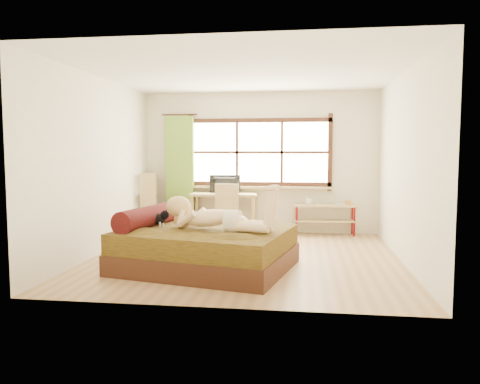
# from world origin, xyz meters

# --- Properties ---
(floor) EXTENTS (4.50, 4.50, 0.00)m
(floor) POSITION_xyz_m (0.00, 0.00, 0.00)
(floor) COLOR #9E754C
(floor) RESTS_ON ground
(ceiling) EXTENTS (4.50, 4.50, 0.00)m
(ceiling) POSITION_xyz_m (0.00, 0.00, 2.70)
(ceiling) COLOR white
(ceiling) RESTS_ON wall_back
(wall_back) EXTENTS (4.50, 0.00, 4.50)m
(wall_back) POSITION_xyz_m (0.00, 2.25, 1.35)
(wall_back) COLOR silver
(wall_back) RESTS_ON floor
(wall_front) EXTENTS (4.50, 0.00, 4.50)m
(wall_front) POSITION_xyz_m (0.00, -2.25, 1.35)
(wall_front) COLOR silver
(wall_front) RESTS_ON floor
(wall_left) EXTENTS (0.00, 4.50, 4.50)m
(wall_left) POSITION_xyz_m (-2.25, 0.00, 1.35)
(wall_left) COLOR silver
(wall_left) RESTS_ON floor
(wall_right) EXTENTS (0.00, 4.50, 4.50)m
(wall_right) POSITION_xyz_m (2.25, 0.00, 1.35)
(wall_right) COLOR silver
(wall_right) RESTS_ON floor
(window) EXTENTS (2.80, 0.16, 1.46)m
(window) POSITION_xyz_m (0.00, 2.22, 1.51)
(window) COLOR #FFEDBF
(window) RESTS_ON wall_back
(curtain) EXTENTS (0.55, 0.10, 2.20)m
(curtain) POSITION_xyz_m (-1.55, 2.13, 1.15)
(curtain) COLOR olive
(curtain) RESTS_ON wall_back
(bed) EXTENTS (2.47, 2.14, 0.82)m
(bed) POSITION_xyz_m (-0.49, -0.70, 0.29)
(bed) COLOR black
(bed) RESTS_ON floor
(woman) EXTENTS (1.56, 0.74, 0.65)m
(woman) POSITION_xyz_m (-0.29, -0.76, 0.86)
(woman) COLOR beige
(woman) RESTS_ON bed
(kitten) EXTENTS (0.34, 0.20, 0.26)m
(kitten) POSITION_xyz_m (-1.16, -0.61, 0.67)
(kitten) COLOR black
(kitten) RESTS_ON bed
(desk) EXTENTS (1.26, 0.61, 0.78)m
(desk) POSITION_xyz_m (-0.64, 1.95, 0.67)
(desk) COLOR tan
(desk) RESTS_ON floor
(monitor) EXTENTS (0.59, 0.10, 0.34)m
(monitor) POSITION_xyz_m (-0.64, 2.00, 0.95)
(monitor) COLOR black
(monitor) RESTS_ON desk
(chair) EXTENTS (0.45, 0.45, 0.97)m
(chair) POSITION_xyz_m (-0.55, 1.59, 0.54)
(chair) COLOR tan
(chair) RESTS_ON floor
(pipe_shelf) EXTENTS (1.17, 0.37, 0.65)m
(pipe_shelf) POSITION_xyz_m (1.27, 2.07, 0.42)
(pipe_shelf) COLOR tan
(pipe_shelf) RESTS_ON floor
(cup) EXTENTS (0.15, 0.15, 0.11)m
(cup) POSITION_xyz_m (0.96, 2.07, 0.63)
(cup) COLOR gray
(cup) RESTS_ON pipe_shelf
(book) EXTENTS (0.19, 0.24, 0.02)m
(book) POSITION_xyz_m (1.46, 2.07, 0.59)
(book) COLOR gray
(book) RESTS_ON pipe_shelf
(bookshelf) EXTENTS (0.40, 0.55, 1.15)m
(bookshelf) POSITION_xyz_m (-2.08, 1.81, 0.58)
(bookshelf) COLOR tan
(bookshelf) RESTS_ON floor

